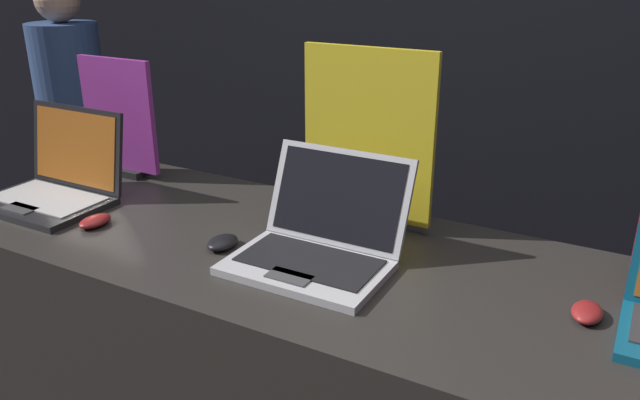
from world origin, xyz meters
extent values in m
cube|color=black|center=(0.00, 1.70, 1.40)|extent=(8.00, 0.05, 2.80)
cube|color=black|center=(-0.91, 0.25, 1.01)|extent=(0.39, 0.26, 0.02)
cube|color=#B7B7B7|center=(-0.91, 0.27, 1.02)|extent=(0.34, 0.18, 0.00)
cube|color=#3F3F42|center=(-0.91, 0.17, 1.02)|extent=(0.11, 0.06, 0.00)
cube|color=black|center=(-0.91, 0.40, 1.14)|extent=(0.39, 0.06, 0.26)
cube|color=#A5591E|center=(-0.91, 0.40, 1.14)|extent=(0.35, 0.05, 0.23)
ellipsoid|color=maroon|center=(-0.65, 0.22, 1.01)|extent=(0.06, 0.10, 0.03)
cube|color=black|center=(-0.91, 0.60, 1.01)|extent=(0.17, 0.07, 0.02)
cube|color=purple|center=(-0.91, 0.60, 1.21)|extent=(0.31, 0.02, 0.38)
cube|color=#B7B7BC|center=(0.01, 0.27, 1.01)|extent=(0.39, 0.25, 0.02)
cube|color=black|center=(0.01, 0.29, 1.02)|extent=(0.34, 0.18, 0.00)
cube|color=#3F3F42|center=(0.01, 0.20, 1.02)|extent=(0.11, 0.06, 0.00)
cube|color=#B7B7BC|center=(0.01, 0.45, 1.13)|extent=(0.39, 0.11, 0.24)
cube|color=black|center=(0.01, 0.44, 1.13)|extent=(0.35, 0.09, 0.21)
ellipsoid|color=black|center=(-0.25, 0.28, 1.01)|extent=(0.07, 0.10, 0.03)
cube|color=black|center=(0.01, 0.62, 1.01)|extent=(0.21, 0.07, 0.02)
cube|color=gold|center=(0.01, 0.62, 1.26)|extent=(0.38, 0.02, 0.47)
ellipsoid|color=maroon|center=(0.64, 0.38, 1.01)|extent=(0.06, 0.10, 0.03)
cylinder|color=#282833|center=(-1.70, 1.06, 0.39)|extent=(0.24, 0.24, 0.78)
cylinder|color=#334C7F|center=(-1.70, 1.06, 1.11)|extent=(0.31, 0.31, 0.65)
sphere|color=tan|center=(-1.70, 1.06, 1.53)|extent=(0.20, 0.20, 0.20)
camera|label=1|loc=(0.69, -0.90, 1.72)|focal=35.00mm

